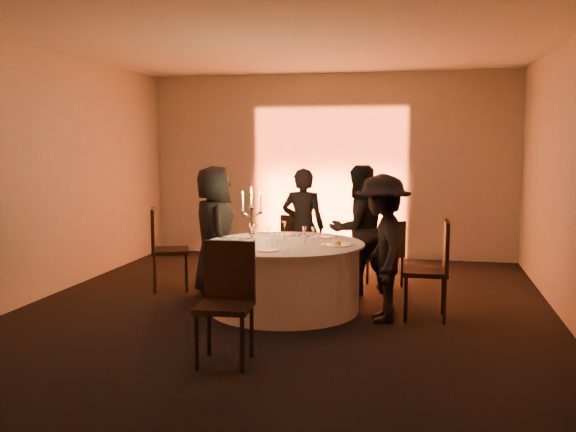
% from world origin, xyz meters
% --- Properties ---
extents(floor, '(7.00, 7.00, 0.00)m').
position_xyz_m(floor, '(0.00, 0.00, 0.00)').
color(floor, black).
rests_on(floor, ground).
extents(ceiling, '(7.00, 7.00, 0.00)m').
position_xyz_m(ceiling, '(0.00, 0.00, 3.00)').
color(ceiling, white).
rests_on(ceiling, wall_back).
extents(wall_back, '(7.00, 0.00, 7.00)m').
position_xyz_m(wall_back, '(0.00, 3.50, 1.50)').
color(wall_back, '#B0ADA4').
rests_on(wall_back, floor).
extents(wall_front, '(7.00, 0.00, 7.00)m').
position_xyz_m(wall_front, '(0.00, -3.50, 1.50)').
color(wall_front, '#B0ADA4').
rests_on(wall_front, floor).
extents(wall_left, '(0.00, 7.00, 7.00)m').
position_xyz_m(wall_left, '(-3.00, 0.00, 1.50)').
color(wall_left, '#B0ADA4').
rests_on(wall_left, floor).
extents(wall_right, '(0.00, 7.00, 7.00)m').
position_xyz_m(wall_right, '(3.00, 0.00, 1.50)').
color(wall_right, '#B0ADA4').
rests_on(wall_right, floor).
extents(uplighter_fixture, '(0.25, 0.12, 0.10)m').
position_xyz_m(uplighter_fixture, '(0.00, 3.20, 0.05)').
color(uplighter_fixture, black).
rests_on(uplighter_fixture, floor).
extents(banquet_table, '(1.80, 1.80, 0.77)m').
position_xyz_m(banquet_table, '(0.00, 0.00, 0.38)').
color(banquet_table, black).
rests_on(banquet_table, floor).
extents(chair_left, '(0.60, 0.60, 1.06)m').
position_xyz_m(chair_left, '(-1.73, 0.64, 0.60)').
color(chair_left, black).
rests_on(chair_left, floor).
extents(chair_back_left, '(0.43, 0.43, 0.89)m').
position_xyz_m(chair_back_left, '(-0.21, 1.74, 0.50)').
color(chair_back_left, black).
rests_on(chair_back_left, floor).
extents(chair_back_right, '(0.53, 0.53, 0.87)m').
position_xyz_m(chair_back_right, '(1.08, 1.40, 0.49)').
color(chair_back_right, black).
rests_on(chair_back_right, floor).
extents(chair_right, '(0.48, 0.48, 1.07)m').
position_xyz_m(chair_right, '(1.65, -0.03, 0.60)').
color(chair_right, black).
rests_on(chair_right, floor).
extents(chair_front, '(0.48, 0.48, 1.04)m').
position_xyz_m(chair_front, '(-0.13, -1.75, 0.59)').
color(chair_front, black).
rests_on(chair_front, floor).
extents(guest_left, '(0.82, 0.93, 1.61)m').
position_xyz_m(guest_left, '(-1.00, 0.52, 0.80)').
color(guest_left, black).
rests_on(guest_left, floor).
extents(guest_back_left, '(0.58, 0.39, 1.56)m').
position_xyz_m(guest_back_left, '(-0.03, 1.31, 0.78)').
color(guest_back_left, black).
rests_on(guest_back_left, floor).
extents(guest_back_right, '(0.99, 0.96, 1.61)m').
position_xyz_m(guest_back_right, '(0.73, 0.98, 0.81)').
color(guest_back_right, black).
rests_on(guest_back_right, floor).
extents(guest_right, '(0.76, 1.10, 1.57)m').
position_xyz_m(guest_right, '(1.10, -0.21, 0.78)').
color(guest_right, black).
rests_on(guest_right, floor).
extents(plate_left, '(0.36, 0.26, 0.01)m').
position_xyz_m(plate_left, '(-0.58, 0.16, 0.78)').
color(plate_left, white).
rests_on(plate_left, banquet_table).
extents(plate_back_left, '(0.36, 0.26, 0.01)m').
position_xyz_m(plate_back_left, '(-0.11, 0.58, 0.78)').
color(plate_back_left, white).
rests_on(plate_back_left, banquet_table).
extents(plate_back_right, '(0.35, 0.24, 0.01)m').
position_xyz_m(plate_back_right, '(0.35, 0.48, 0.78)').
color(plate_back_right, white).
rests_on(plate_back_right, banquet_table).
extents(plate_right, '(0.36, 0.29, 0.08)m').
position_xyz_m(plate_right, '(0.62, -0.06, 0.79)').
color(plate_right, white).
rests_on(plate_right, banquet_table).
extents(plate_front, '(0.36, 0.25, 0.01)m').
position_xyz_m(plate_front, '(-0.05, -0.55, 0.78)').
color(plate_front, white).
rests_on(plate_front, banquet_table).
extents(coffee_cup, '(0.11, 0.11, 0.07)m').
position_xyz_m(coffee_cup, '(-0.46, -0.12, 0.80)').
color(coffee_cup, white).
rests_on(coffee_cup, banquet_table).
extents(candelabra, '(0.26, 0.12, 0.62)m').
position_xyz_m(candelabra, '(-0.41, 0.12, 0.99)').
color(candelabra, silver).
rests_on(candelabra, banquet_table).
extents(wine_glass_a, '(0.07, 0.07, 0.19)m').
position_xyz_m(wine_glass_a, '(0.34, -0.03, 0.91)').
color(wine_glass_a, silver).
rests_on(wine_glass_a, banquet_table).
extents(wine_glass_b, '(0.07, 0.07, 0.19)m').
position_xyz_m(wine_glass_b, '(-0.43, 0.14, 0.91)').
color(wine_glass_b, silver).
rests_on(wine_glass_b, banquet_table).
extents(wine_glass_c, '(0.07, 0.07, 0.19)m').
position_xyz_m(wine_glass_c, '(-0.09, 0.41, 0.91)').
color(wine_glass_c, silver).
rests_on(wine_glass_c, banquet_table).
extents(wine_glass_d, '(0.07, 0.07, 0.19)m').
position_xyz_m(wine_glass_d, '(-0.33, -0.15, 0.91)').
color(wine_glass_d, silver).
rests_on(wine_glass_d, banquet_table).
extents(wine_glass_e, '(0.07, 0.07, 0.19)m').
position_xyz_m(wine_glass_e, '(-0.17, -0.06, 0.91)').
color(wine_glass_e, silver).
rests_on(wine_glass_e, banquet_table).
extents(wine_glass_f, '(0.07, 0.07, 0.19)m').
position_xyz_m(wine_glass_f, '(-0.36, 0.05, 0.91)').
color(wine_glass_f, silver).
rests_on(wine_glass_f, banquet_table).
extents(wine_glass_g, '(0.07, 0.07, 0.19)m').
position_xyz_m(wine_glass_g, '(0.23, 0.01, 0.91)').
color(wine_glass_g, silver).
rests_on(wine_glass_g, banquet_table).
extents(tumbler_a, '(0.07, 0.07, 0.09)m').
position_xyz_m(tumbler_a, '(-0.05, 0.10, 0.82)').
color(tumbler_a, silver).
rests_on(tumbler_a, banquet_table).
extents(tumbler_b, '(0.07, 0.07, 0.09)m').
position_xyz_m(tumbler_b, '(0.19, 0.15, 0.82)').
color(tumbler_b, silver).
rests_on(tumbler_b, banquet_table).
extents(tumbler_c, '(0.07, 0.07, 0.09)m').
position_xyz_m(tumbler_c, '(-0.04, -0.31, 0.82)').
color(tumbler_c, silver).
rests_on(tumbler_c, banquet_table).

